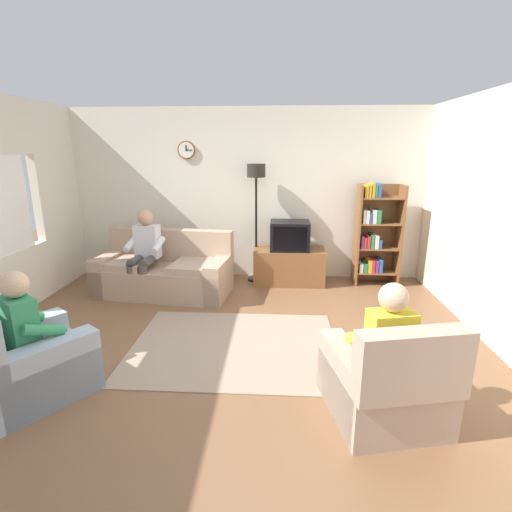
% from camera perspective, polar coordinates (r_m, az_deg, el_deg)
% --- Properties ---
extents(ground_plane, '(12.00, 12.00, 0.00)m').
position_cam_1_polar(ground_plane, '(4.22, -4.14, -13.79)').
color(ground_plane, brown).
extents(back_wall_assembly, '(6.20, 0.17, 2.70)m').
position_cam_1_polar(back_wall_assembly, '(6.37, -1.28, 9.03)').
color(back_wall_assembly, silver).
rests_on(back_wall_assembly, ground_plane).
extents(couch, '(1.99, 1.11, 0.90)m').
position_cam_1_polar(couch, '(5.85, -13.27, -2.36)').
color(couch, tan).
rests_on(couch, ground_plane).
extents(tv_stand, '(1.10, 0.56, 0.55)m').
position_cam_1_polar(tv_stand, '(6.17, 4.87, -1.43)').
color(tv_stand, brown).
rests_on(tv_stand, ground_plane).
extents(tv, '(0.60, 0.49, 0.44)m').
position_cam_1_polar(tv, '(6.02, 4.98, 3.04)').
color(tv, black).
rests_on(tv, tv_stand).
extents(bookshelf, '(0.68, 0.36, 1.58)m').
position_cam_1_polar(bookshelf, '(6.28, 17.05, 3.13)').
color(bookshelf, brown).
rests_on(bookshelf, ground_plane).
extents(floor_lamp, '(0.28, 0.28, 1.85)m').
position_cam_1_polar(floor_lamp, '(6.04, 0.02, 9.64)').
color(floor_lamp, black).
rests_on(floor_lamp, ground_plane).
extents(armchair_near_window, '(1.17, 1.18, 0.90)m').
position_cam_1_polar(armchair_near_window, '(3.94, -30.57, -13.56)').
color(armchair_near_window, '#9EADBC').
rests_on(armchair_near_window, ground_plane).
extents(armchair_near_bookshelf, '(0.96, 1.03, 0.90)m').
position_cam_1_polar(armchair_near_bookshelf, '(3.34, 18.48, -17.42)').
color(armchair_near_bookshelf, tan).
rests_on(armchair_near_bookshelf, ground_plane).
extents(area_rug, '(2.20, 1.70, 0.01)m').
position_cam_1_polar(area_rug, '(4.31, -3.22, -13.08)').
color(area_rug, gray).
rests_on(area_rug, ground_plane).
extents(person_on_couch, '(0.55, 0.57, 1.24)m').
position_cam_1_polar(person_on_couch, '(5.72, -16.09, 1.05)').
color(person_on_couch, silver).
rests_on(person_on_couch, ground_plane).
extents(person_in_left_armchair, '(0.62, 0.64, 1.12)m').
position_cam_1_polar(person_in_left_armchair, '(3.84, -29.96, -9.03)').
color(person_in_left_armchair, '#338C59').
rests_on(person_in_left_armchair, ground_plane).
extents(person_in_right_armchair, '(0.57, 0.59, 1.12)m').
position_cam_1_polar(person_in_right_armchair, '(3.26, 18.25, -11.93)').
color(person_in_right_armchair, yellow).
rests_on(person_in_right_armchair, ground_plane).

